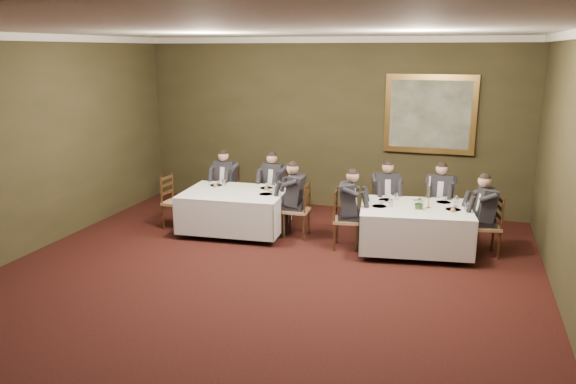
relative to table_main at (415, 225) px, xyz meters
The scene contains 26 objects.
ground 3.40m from the table_main, 126.45° to the right, with size 10.00×10.00×0.00m, color black.
ceiling 4.54m from the table_main, 126.45° to the right, with size 8.00×10.00×0.10m, color silver.
back_wall 3.31m from the table_main, 131.11° to the left, with size 8.00×0.10×3.50m, color #302D18.
crown_molding 4.50m from the table_main, 126.45° to the right, with size 8.00×10.00×0.12m.
table_main is the anchor object (origin of this frame).
table_second 3.21m from the table_main, behind, with size 1.93×1.53×0.67m.
chair_main_backleft 1.05m from the table_main, 126.06° to the left, with size 0.56×0.55×1.00m.
diner_main_backleft 1.03m from the table_main, 126.22° to the left, with size 0.55×0.59×1.35m.
chair_main_backright 1.05m from the table_main, 70.62° to the left, with size 0.46×0.44×1.00m.
diner_main_backright 1.03m from the table_main, 70.43° to the left, with size 0.43×0.50×1.35m.
chair_main_endleft 1.14m from the table_main, behind, with size 0.48×0.49×1.00m.
diner_main_endleft 1.12m from the table_main, behind, with size 0.53×0.46×1.35m.
chair_main_endright 1.14m from the table_main, ahead, with size 0.50×0.52×1.00m.
diner_main_endright 1.12m from the table_main, ahead, with size 0.55×0.49×1.35m.
chair_sec_backleft 3.90m from the table_main, 165.74° to the left, with size 0.48×0.46×1.00m.
diner_sec_backleft 3.89m from the table_main, 165.91° to the left, with size 0.45×0.52×1.35m.
chair_sec_backright 2.98m from the table_main, 159.68° to the left, with size 0.51×0.49×1.00m.
diner_sec_backright 2.97m from the table_main, 159.90° to the left, with size 0.48×0.54×1.35m.
chair_sec_endright 2.07m from the table_main, behind, with size 0.43×0.45×1.00m.
diner_sec_endright 2.07m from the table_main, behind, with size 0.49×0.43×1.35m.
chair_sec_endleft 4.38m from the table_main, behind, with size 0.44×0.46×1.00m.
centerpiece 0.46m from the table_main, 60.26° to the right, with size 0.22×0.19×0.24m, color #2D5926.
candlestick 0.55m from the table_main, ahead, with size 0.08×0.08×0.54m.
place_setting_table_main 0.67m from the table_main, 145.44° to the left, with size 0.33×0.31×0.14m.
place_setting_table_second 3.72m from the table_main, behind, with size 0.33×0.31×0.14m.
painting 2.73m from the table_main, 90.00° to the left, with size 1.74×0.09×1.52m.
Camera 1 is at (2.68, -6.30, 3.25)m, focal length 35.00 mm.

